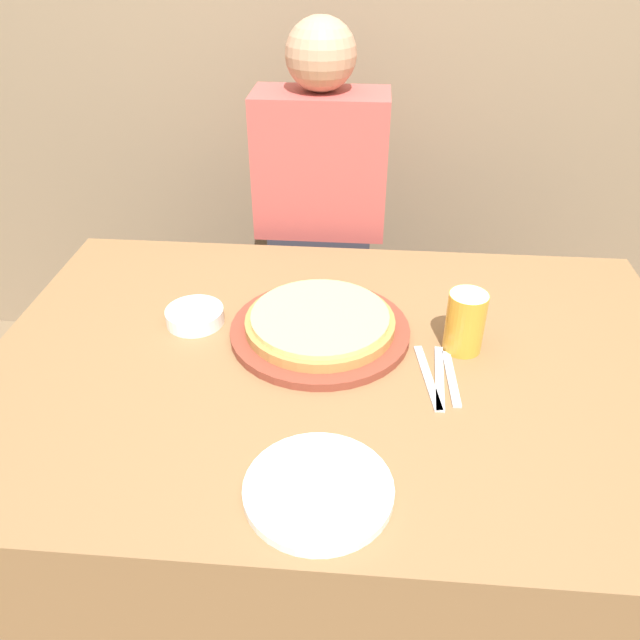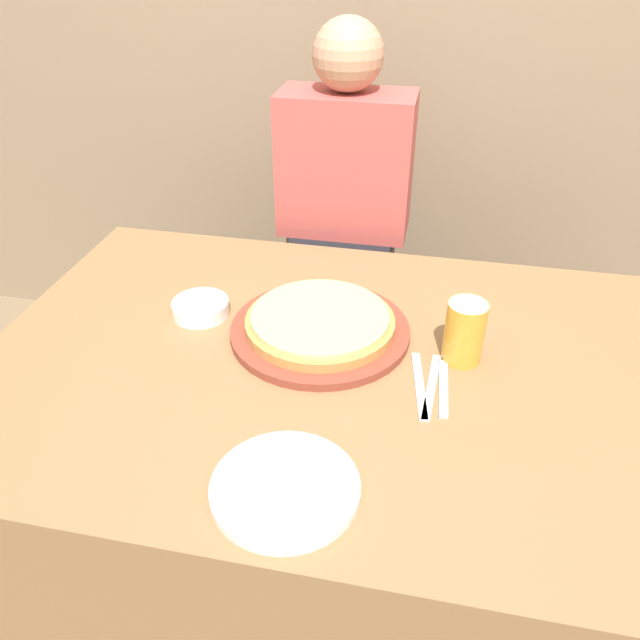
# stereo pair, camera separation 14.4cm
# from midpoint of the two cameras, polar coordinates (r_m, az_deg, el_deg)

# --- Properties ---
(ground_plane) EXTENTS (12.00, 12.00, 0.00)m
(ground_plane) POSITION_cam_midpoint_polar(r_m,az_deg,el_deg) (1.90, 3.31, -21.01)
(ground_plane) COLOR #756047
(back_wall) EXTENTS (6.00, 0.05, 2.60)m
(back_wall) POSITION_cam_midpoint_polar(r_m,az_deg,el_deg) (2.22, 9.51, 26.85)
(back_wall) COLOR #847056
(back_wall) RESTS_ON ground_plane
(dining_table) EXTENTS (1.58, 1.07, 0.71)m
(dining_table) POSITION_cam_midpoint_polar(r_m,az_deg,el_deg) (1.63, 3.72, -13.76)
(dining_table) COLOR olive
(dining_table) RESTS_ON ground_plane
(pizza_on_board) EXTENTS (0.42, 0.42, 0.06)m
(pizza_on_board) POSITION_cam_midpoint_polar(r_m,az_deg,el_deg) (1.45, 2.84, -0.60)
(pizza_on_board) COLOR brown
(pizza_on_board) RESTS_ON dining_table
(beer_glass) EXTENTS (0.09, 0.09, 0.14)m
(beer_glass) POSITION_cam_midpoint_polar(r_m,az_deg,el_deg) (1.39, 16.02, -0.95)
(beer_glass) COLOR gold
(beer_glass) RESTS_ON dining_table
(dinner_plate) EXTENTS (0.26, 0.26, 0.02)m
(dinner_plate) POSITION_cam_midpoint_polar(r_m,az_deg,el_deg) (1.10, 0.65, -15.28)
(dinner_plate) COLOR white
(dinner_plate) RESTS_ON dining_table
(side_bowl) EXTENTS (0.14, 0.14, 0.04)m
(side_bowl) POSITION_cam_midpoint_polar(r_m,az_deg,el_deg) (1.54, -8.25, 1.02)
(side_bowl) COLOR white
(side_bowl) RESTS_ON dining_table
(fork) EXTENTS (0.05, 0.22, 0.00)m
(fork) POSITION_cam_midpoint_polar(r_m,az_deg,el_deg) (1.34, 12.15, -5.93)
(fork) COLOR silver
(fork) RESTS_ON dining_table
(dinner_knife) EXTENTS (0.03, 0.22, 0.00)m
(dinner_knife) POSITION_cam_midpoint_polar(r_m,az_deg,el_deg) (1.34, 13.22, -6.05)
(dinner_knife) COLOR silver
(dinner_knife) RESTS_ON dining_table
(spoon) EXTENTS (0.03, 0.18, 0.00)m
(spoon) POSITION_cam_midpoint_polar(r_m,az_deg,el_deg) (1.34, 14.28, -6.16)
(spoon) COLOR silver
(spoon) RESTS_ON dining_table
(diner_person) EXTENTS (0.39, 0.20, 1.31)m
(diner_person) POSITION_cam_midpoint_polar(r_m,az_deg,el_deg) (2.03, 4.23, 7.05)
(diner_person) COLOR #33333D
(diner_person) RESTS_ON ground_plane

